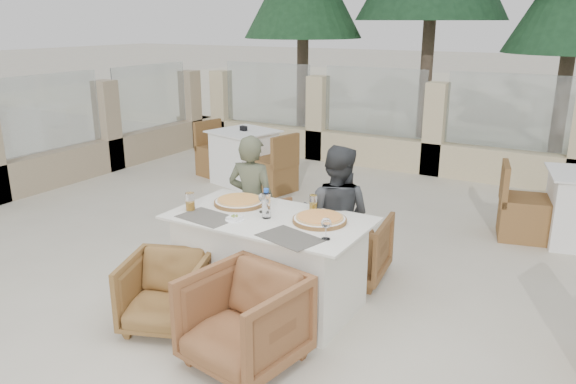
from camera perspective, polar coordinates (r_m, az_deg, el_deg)
The scene contains 23 objects.
ground at distance 4.83m, azimuth -2.28°, elevation -11.15°, with size 80.00×80.00×0.00m, color beige.
sand_patch at distance 17.87m, azimuth 22.82°, elevation 8.45°, with size 30.00×16.00×0.01m, color beige.
perimeter_wall_far at distance 8.81m, azimuth 14.74°, elevation 6.84°, with size 10.00×0.34×1.60m, color beige, non-canonical shape.
perimeter_wall_left at distance 8.62m, azimuth -22.80°, elevation 5.84°, with size 0.34×7.00×1.60m, color tan, non-canonical shape.
pine_centre at distance 10.81m, azimuth 27.15°, elevation 16.46°, with size 2.20×2.20×5.00m, color #1F4928.
dining_table at distance 4.65m, azimuth -1.87°, elevation -7.02°, with size 1.60×0.90×0.77m, color silver, non-canonical shape.
placemat_near_left at distance 4.54m, azimuth -8.23°, elevation -2.56°, with size 0.45×0.30×0.00m, color #5D5950.
placemat_near_right at distance 4.08m, azimuth 0.19°, elevation -4.66°, with size 0.45×0.30×0.00m, color #524F47.
pizza_left at distance 4.82m, azimuth -4.96°, elevation -0.92°, with size 0.43×0.43×0.06m, color orange.
pizza_right at distance 4.39m, azimuth 3.23°, elevation -2.73°, with size 0.43×0.43×0.06m, color orange.
water_bottle at distance 4.45m, azimuth -2.22°, elevation -1.16°, with size 0.07×0.07×0.24m, color silver.
wine_glass_centre at distance 4.59m, azimuth -2.56°, elevation -0.97°, with size 0.08×0.08×0.18m, color silver, non-canonical shape.
wine_glass_corner at distance 4.03m, azimuth 3.89°, elevation -3.61°, with size 0.08×0.08×0.18m, color white, non-canonical shape.
beer_glass_left at distance 4.70m, azimuth -9.91°, elevation -0.98°, with size 0.08×0.08×0.15m, color orange.
beer_glass_right at distance 4.65m, azimuth 2.58°, elevation -1.09°, with size 0.06×0.06×0.13m, color gold.
olive_dish at distance 4.44m, azimuth -5.45°, elevation -2.62°, with size 0.11×0.11×0.04m, color white, non-canonical shape.
armchair_far_left at distance 5.58m, azimuth -0.11°, elevation -4.09°, with size 0.57×0.59×0.53m, color brown.
armchair_far_right at distance 5.19m, azimuth 6.44°, elevation -5.51°, with size 0.64×0.66×0.60m, color brown.
armchair_near_left at distance 4.46m, azimuth -12.26°, elevation -9.95°, with size 0.61×0.63×0.57m, color brown.
armchair_near_right at distance 3.92m, azimuth -4.51°, elevation -12.89°, with size 0.71×0.73×0.66m, color brown.
diner_left at distance 5.25m, azimuth -3.69°, elevation -1.13°, with size 0.47×0.31×1.29m, color #52563F.
diner_right at distance 4.89m, azimuth 4.90°, elevation -2.61°, with size 0.62×0.49×1.28m, color #37393C.
bg_table_a at distance 8.15m, azimuth -4.47°, elevation 3.56°, with size 1.64×0.82×0.77m, color white, non-canonical shape.
Camera 1 is at (2.30, -3.58, 2.28)m, focal length 35.00 mm.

